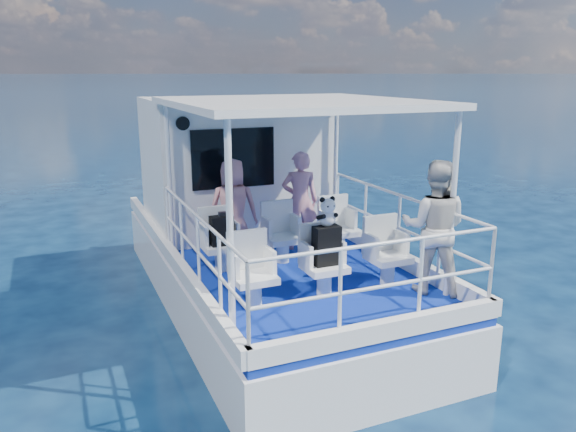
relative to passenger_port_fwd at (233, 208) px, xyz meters
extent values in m
plane|color=#061933|center=(0.55, -0.72, -1.62)|extent=(2000.00, 2000.00, 0.00)
cube|color=white|center=(0.55, 0.28, -1.62)|extent=(3.00, 7.00, 1.60)
cube|color=navy|center=(0.55, 0.28, -0.77)|extent=(2.90, 6.90, 0.10)
cube|color=white|center=(0.55, 1.58, 0.38)|extent=(2.85, 2.00, 2.20)
cube|color=white|center=(0.55, -0.92, 1.52)|extent=(3.00, 3.20, 0.08)
cylinder|color=white|center=(-0.80, -2.42, 0.38)|extent=(0.07, 0.07, 2.20)
cylinder|color=white|center=(1.90, -2.42, 0.38)|extent=(0.07, 0.07, 2.20)
cylinder|color=white|center=(-0.80, 0.48, 0.38)|extent=(0.07, 0.07, 2.20)
cylinder|color=white|center=(1.90, 0.48, 0.38)|extent=(0.07, 0.07, 2.20)
cube|color=white|center=(-0.35, -0.52, -0.53)|extent=(0.48, 0.46, 0.38)
cube|color=white|center=(0.55, -0.52, -0.53)|extent=(0.48, 0.46, 0.38)
cube|color=white|center=(1.45, -0.52, -0.53)|extent=(0.48, 0.46, 0.38)
cube|color=white|center=(-0.35, -1.82, -0.53)|extent=(0.48, 0.46, 0.38)
cube|color=white|center=(0.55, -1.82, -0.53)|extent=(0.48, 0.46, 0.38)
cube|color=white|center=(1.45, -1.82, -0.53)|extent=(0.48, 0.46, 0.38)
imported|color=#CC8485|center=(0.00, 0.00, 0.00)|extent=(0.63, 0.54, 1.43)
imported|color=pink|center=(1.03, -0.06, 0.03)|extent=(0.63, 0.52, 1.49)
imported|color=silver|center=(1.80, -2.25, 0.10)|extent=(1.00, 0.98, 1.63)
cube|color=black|center=(-0.35, -0.58, -0.14)|extent=(0.30, 0.17, 0.40)
cube|color=black|center=(0.57, -1.84, -0.10)|extent=(0.32, 0.18, 0.47)
cube|color=black|center=(-0.34, -0.60, 0.09)|extent=(0.10, 0.06, 0.06)
camera|label=1|loc=(-2.36, -7.50, 1.90)|focal=35.00mm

